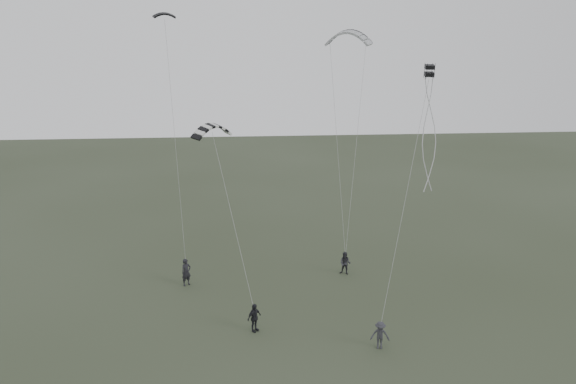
{
  "coord_description": "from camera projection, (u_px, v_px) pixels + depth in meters",
  "views": [
    {
      "loc": [
        -2.14,
        -30.03,
        16.94
      ],
      "look_at": [
        1.02,
        5.92,
        7.06
      ],
      "focal_mm": 35.0,
      "sensor_mm": 36.0,
      "label": 1
    }
  ],
  "objects": [
    {
      "name": "flyer_far",
      "position": [
        380.0,
        335.0,
        31.56
      ],
      "size": [
        1.16,
        0.81,
        1.64
      ],
      "primitive_type": "imported",
      "rotation": [
        0.0,
        0.0,
        -0.2
      ],
      "color": "#2C2C31",
      "rests_on": "ground"
    },
    {
      "name": "kite_pale_large",
      "position": [
        348.0,
        32.0,
        42.2
      ],
      "size": [
        3.67,
        2.83,
        1.65
      ],
      "primitive_type": null,
      "rotation": [
        0.21,
        0.0,
        -0.55
      ],
      "color": "#A3A6A9",
      "rests_on": "flyer_right"
    },
    {
      "name": "kite_dark_small",
      "position": [
        164.0,
        14.0,
        38.7
      ],
      "size": [
        1.64,
        1.0,
        0.61
      ],
      "primitive_type": null,
      "rotation": [
        0.27,
        0.0,
        0.3
      ],
      "color": "black",
      "rests_on": "flyer_left"
    },
    {
      "name": "flyer_right",
      "position": [
        345.0,
        263.0,
        41.56
      ],
      "size": [
        1.04,
        0.96,
        1.72
      ],
      "primitive_type": "imported",
      "rotation": [
        0.0,
        0.0,
        -0.48
      ],
      "color": "#27272D",
      "rests_on": "ground"
    },
    {
      "name": "ground",
      "position": [
        280.0,
        332.0,
        33.5
      ],
      "size": [
        140.0,
        140.0,
        0.0
      ],
      "primitive_type": "plane",
      "color": "#2D3623",
      "rests_on": "ground"
    },
    {
      "name": "kite_striped",
      "position": [
        212.0,
        126.0,
        35.45
      ],
      "size": [
        2.72,
        2.64,
        1.26
      ],
      "primitive_type": null,
      "rotation": [
        0.2,
        0.0,
        0.75
      ],
      "color": "black",
      "rests_on": "flyer_center"
    },
    {
      "name": "flyer_left",
      "position": [
        186.0,
        272.0,
        39.67
      ],
      "size": [
        0.86,
        0.8,
        1.97
      ],
      "primitive_type": "imported",
      "rotation": [
        0.0,
        0.0,
        0.62
      ],
      "color": "black",
      "rests_on": "ground"
    },
    {
      "name": "flyer_center",
      "position": [
        254.0,
        318.0,
        33.41
      ],
      "size": [
        1.06,
        1.01,
        1.76
      ],
      "primitive_type": "imported",
      "rotation": [
        0.0,
        0.0,
        0.73
      ],
      "color": "black",
      "rests_on": "ground"
    },
    {
      "name": "kite_box",
      "position": [
        429.0,
        71.0,
        34.19
      ],
      "size": [
        0.64,
        0.73,
        0.76
      ],
      "primitive_type": null,
      "rotation": [
        0.16,
        0.0,
        -0.14
      ],
      "color": "black",
      "rests_on": "flyer_far"
    }
  ]
}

